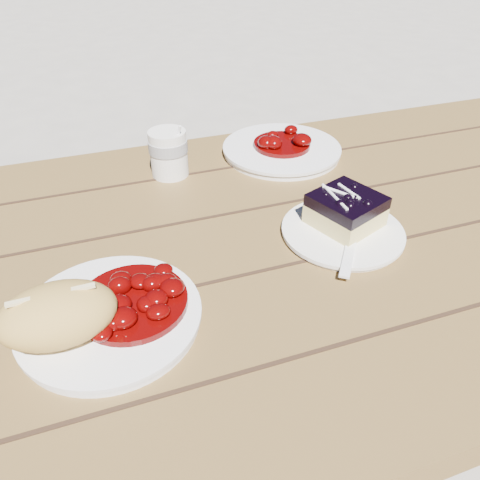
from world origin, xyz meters
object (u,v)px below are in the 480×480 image
object	(u,v)px
picnic_table	(191,326)
coffee_cup	(169,153)
dessert_plate	(342,232)
bread_roll	(58,315)
main_plate	(111,318)
blueberry_cake	(346,210)
second_plate	(282,150)

from	to	relation	value
picnic_table	coffee_cup	size ratio (longest dim) A/B	22.54
picnic_table	coffee_cup	distance (m)	0.33
dessert_plate	coffee_cup	distance (m)	0.36
bread_roll	coffee_cup	size ratio (longest dim) A/B	1.53
coffee_cup	picnic_table	bearing A→B (deg)	-97.92
main_plate	coffee_cup	world-z (taller)	coffee_cup
main_plate	bread_roll	size ratio (longest dim) A/B	1.66
main_plate	dessert_plate	bearing A→B (deg)	11.07
blueberry_cake	picnic_table	bearing A→B (deg)	153.88
main_plate	blueberry_cake	size ratio (longest dim) A/B	1.81
bread_roll	coffee_cup	world-z (taller)	coffee_cup
picnic_table	main_plate	distance (m)	0.24
second_plate	coffee_cup	bearing A→B (deg)	-177.19
bread_roll	second_plate	world-z (taller)	bread_roll
coffee_cup	second_plate	world-z (taller)	coffee_cup
main_plate	dessert_plate	distance (m)	0.38
picnic_table	main_plate	world-z (taller)	main_plate
bread_roll	coffee_cup	xyz separation A→B (m)	(0.21, 0.38, -0.01)
blueberry_cake	coffee_cup	xyz separation A→B (m)	(-0.23, 0.28, 0.01)
coffee_cup	second_plate	distance (m)	0.24
main_plate	blueberry_cake	distance (m)	0.39
picnic_table	bread_roll	size ratio (longest dim) A/B	14.70
picnic_table	second_plate	distance (m)	0.42
bread_roll	main_plate	bearing A→B (deg)	19.98
picnic_table	second_plate	size ratio (longest dim) A/B	8.30
picnic_table	coffee_cup	xyz separation A→B (m)	(0.04, 0.25, 0.21)
main_plate	dessert_plate	xyz separation A→B (m)	(0.37, 0.07, -0.00)
dessert_plate	coffee_cup	size ratio (longest dim) A/B	2.12
picnic_table	blueberry_cake	bearing A→B (deg)	-5.01
picnic_table	second_plate	bearing A→B (deg)	43.86
picnic_table	blueberry_cake	distance (m)	0.33
bread_roll	second_plate	distance (m)	0.60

